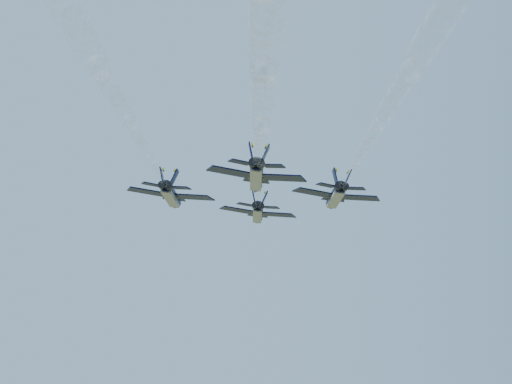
{
  "coord_description": "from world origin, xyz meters",
  "views": [
    {
      "loc": [
        -4.02,
        -101.82,
        83.26
      ],
      "look_at": [
        0.58,
        -1.87,
        103.13
      ],
      "focal_mm": 50.0,
      "sensor_mm": 36.0,
      "label": 1
    }
  ],
  "objects_px": {
    "jet_left": "(171,196)",
    "jet_slot": "(256,176)",
    "jet_right": "(335,196)",
    "jet_lead": "(258,213)"
  },
  "relations": [
    {
      "from": "jet_lead",
      "to": "jet_slot",
      "type": "bearing_deg",
      "value": -90.81
    },
    {
      "from": "jet_left",
      "to": "jet_slot",
      "type": "xyz_separation_m",
      "value": [
        11.27,
        -12.93,
        0.0
      ]
    },
    {
      "from": "jet_lead",
      "to": "jet_left",
      "type": "distance_m",
      "value": 19.12
    },
    {
      "from": "jet_left",
      "to": "jet_lead",
      "type": "bearing_deg",
      "value": 50.49
    },
    {
      "from": "jet_left",
      "to": "jet_slot",
      "type": "bearing_deg",
      "value": -46.62
    },
    {
      "from": "jet_lead",
      "to": "jet_left",
      "type": "xyz_separation_m",
      "value": [
        -12.75,
        -14.25,
        0.0
      ]
    },
    {
      "from": "jet_slot",
      "to": "jet_right",
      "type": "bearing_deg",
      "value": 48.95
    },
    {
      "from": "jet_lead",
      "to": "jet_slot",
      "type": "height_order",
      "value": "same"
    },
    {
      "from": "jet_lead",
      "to": "jet_slot",
      "type": "distance_m",
      "value": 27.22
    },
    {
      "from": "jet_right",
      "to": "jet_slot",
      "type": "relative_size",
      "value": 1.0
    }
  ]
}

